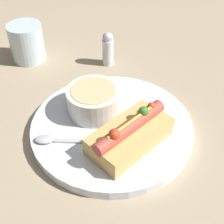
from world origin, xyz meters
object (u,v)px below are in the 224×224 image
object	(u,v)px
soup_bowl	(92,101)
spoon	(65,140)
hot_dog	(130,134)
drinking_glass	(27,42)
salt_shaker	(108,49)

from	to	relation	value
soup_bowl	spoon	distance (m)	0.09
hot_dog	drinking_glass	xyz separation A→B (m)	(0.04, 0.37, 0.00)
hot_dog	drinking_glass	bearing A→B (deg)	83.29
drinking_glass	spoon	bearing A→B (deg)	-111.19
salt_shaker	spoon	bearing A→B (deg)	-148.28
spoon	soup_bowl	bearing A→B (deg)	-117.15
soup_bowl	drinking_glass	size ratio (longest dim) A/B	1.13
spoon	drinking_glass	world-z (taller)	drinking_glass
hot_dog	drinking_glass	size ratio (longest dim) A/B	1.69
hot_dog	spoon	size ratio (longest dim) A/B	1.12
hot_dog	salt_shaker	size ratio (longest dim) A/B	1.83
salt_shaker	hot_dog	bearing A→B (deg)	-125.33
hot_dog	spoon	distance (m)	0.11
soup_bowl	spoon	bearing A→B (deg)	-162.89
soup_bowl	drinking_glass	bearing A→B (deg)	83.75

